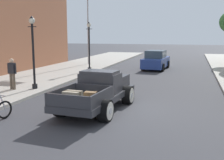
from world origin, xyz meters
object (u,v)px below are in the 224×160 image
hotrod_truck_gunmetal (99,90)px  pedestrian_sidewalk_left (12,72)px  street_lamp_far (89,42)px  car_background_blue (156,60)px  street_lamp_near (33,47)px  flagpole (90,5)px

hotrod_truck_gunmetal → pedestrian_sidewalk_left: bearing=162.0°
hotrod_truck_gunmetal → street_lamp_far: (-4.29, 10.14, 1.63)m
car_background_blue → hotrod_truck_gunmetal: bearing=-92.5°
street_lamp_near → street_lamp_far: (0.19, 7.83, 0.00)m
car_background_blue → flagpole: 8.28m
pedestrian_sidewalk_left → hotrod_truck_gunmetal: bearing=-18.0°
car_background_blue → street_lamp_far: street_lamp_far is taller
pedestrian_sidewalk_left → street_lamp_far: size_ratio=0.43×
pedestrian_sidewalk_left → street_lamp_far: 8.54m
flagpole → hotrod_truck_gunmetal: bearing=-68.1°
street_lamp_far → flagpole: bearing=109.4°
street_lamp_near → street_lamp_far: same height
car_background_blue → flagpole: size_ratio=0.48×
hotrod_truck_gunmetal → pedestrian_sidewalk_left: 5.77m
street_lamp_far → hotrod_truck_gunmetal: bearing=-67.1°
car_background_blue → street_lamp_near: street_lamp_near is taller
hotrod_truck_gunmetal → street_lamp_far: bearing=112.9°
car_background_blue → flagpole: bearing=169.9°
pedestrian_sidewalk_left → flagpole: flagpole is taller
street_lamp_far → street_lamp_near: bearing=-91.4°
street_lamp_far → pedestrian_sidewalk_left: bearing=-98.1°
pedestrian_sidewalk_left → flagpole: size_ratio=0.18×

